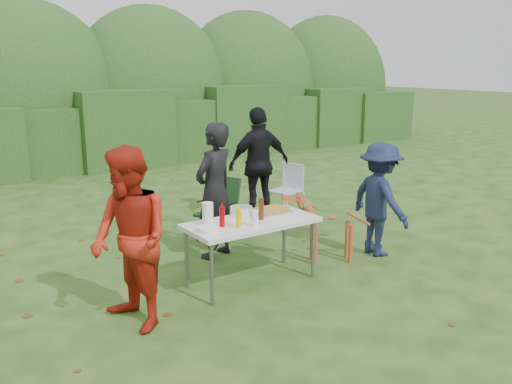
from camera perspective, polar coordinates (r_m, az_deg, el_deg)
ground at (r=6.01m, az=-1.43°, el=-10.79°), size 80.00×80.00×0.00m
hedge_row at (r=13.05m, az=-21.04°, el=5.51°), size 22.00×1.40×1.70m
shrub_backdrop at (r=14.53m, az=-22.82°, el=9.08°), size 20.00×2.60×3.20m
folding_table at (r=6.10m, az=-0.49°, el=-3.51°), size 1.50×0.70×0.74m
person_cook at (r=6.90m, az=-4.38°, el=0.12°), size 0.75×0.62×1.75m
person_red_jacket at (r=5.16m, az=-13.10°, el=-4.92°), size 0.78×0.93×1.74m
person_black_puffy at (r=8.60m, az=0.33°, el=2.99°), size 1.09×0.53×1.79m
child at (r=7.18m, az=12.90°, el=-0.75°), size 0.64×1.01×1.48m
dog at (r=6.88m, az=7.98°, el=-3.81°), size 0.99×0.73×0.87m
camping_chair at (r=7.62m, az=-4.16°, el=-1.90°), size 0.74×0.74×0.90m
lawn_chair at (r=9.03m, az=3.14°, el=0.33°), size 0.60×0.60×0.82m
food_tray at (r=6.39m, az=1.52°, el=-2.11°), size 0.45×0.30×0.02m
focaccia_bread at (r=6.38m, az=1.52°, el=-1.87°), size 0.40×0.26×0.04m
mustard_bottle at (r=5.81m, az=-1.82°, el=-2.81°), size 0.06×0.06×0.20m
ketchup_bottle at (r=5.85m, az=-3.59°, el=-2.62°), size 0.06×0.06×0.22m
beer_bottle at (r=6.10m, az=0.56°, el=-1.81°), size 0.06×0.06×0.24m
paper_towel_roll at (r=5.88m, az=-5.10°, el=-2.35°), size 0.12×0.12×0.26m
cup_stack at (r=5.84m, az=-0.18°, el=-2.82°), size 0.08×0.08×0.18m
pasta_bowl at (r=6.28m, az=-1.57°, el=-2.02°), size 0.26×0.26×0.10m
plate_stack at (r=5.72m, az=-5.05°, el=-3.90°), size 0.24×0.24×0.05m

